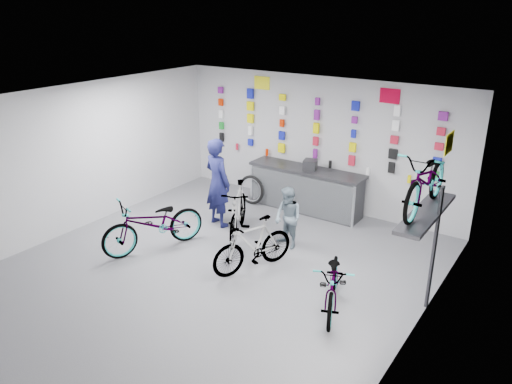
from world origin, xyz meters
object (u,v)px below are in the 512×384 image
Objects in this scene: bike_service at (238,211)px; customer at (288,218)px; bike_right at (334,282)px; counter at (306,190)px; bike_left at (154,224)px; bike_center at (253,245)px; clerk at (218,183)px.

customer is at bearing -18.02° from bike_service.
bike_right is 2.19m from customer.
bike_left is at bearing -113.32° from counter.
bike_center is at bearing 34.49° from bike_left.
bike_left reaches higher than bike_right.
bike_left is at bearing -122.63° from customer.
bike_right is 3.77m from clerk.
bike_service is at bearing 159.75° from bike_center.
bike_left is 1.68× the size of customer.
counter is 3.65m from bike_left.
customer reaches higher than bike_service.
bike_left is 1.26× the size of bike_center.
bike_center is at bearing 159.70° from clerk.
customer is at bearing -71.43° from counter.
bike_service reaches higher than bike_right.
counter is at bearing -109.24° from clerk.
bike_service is 0.84m from clerk.
bike_center is 1.12m from customer.
bike_left is 1.69m from clerk.
customer is at bearing 110.14° from bike_center.
bike_left is at bearing -145.24° from bike_center.
clerk reaches higher than counter.
clerk reaches higher than bike_left.
customer reaches higher than bike_center.
bike_left is at bearing -152.40° from bike_service.
bike_right is 0.93× the size of bike_service.
counter is 3.94m from bike_right.
clerk is at bearing -161.96° from customer.
clerk reaches higher than customer.
bike_left is (-1.45, -3.35, 0.05)m from counter.
bike_center is (2.00, 0.43, -0.05)m from bike_left.
bike_center is (0.56, -2.93, 0.00)m from counter.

